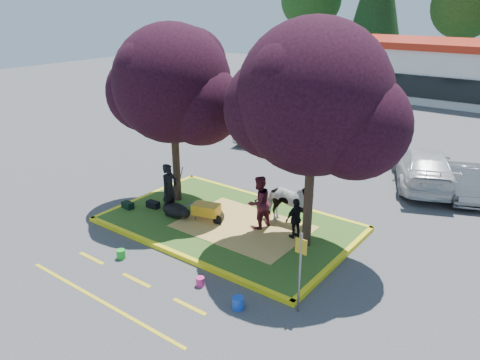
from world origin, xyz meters
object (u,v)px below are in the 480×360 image
Objects in this scene: wheelbarrow at (206,210)px; cow at (288,203)px; bucket_pink at (200,282)px; car_black at (214,124)px; car_silver at (257,130)px; bucket_green at (121,254)px; calf at (175,210)px; sign_post at (300,265)px; bucket_blue at (238,303)px; handler at (169,189)px.

cow is at bearing 14.60° from wheelbarrow.
bucket_pink is 0.07× the size of car_black.
car_silver is at bearing 30.34° from cow.
cow is 6.58× the size of bucket_green.
car_black is at bearing 115.98° from calf.
bucket_green is at bearing -168.81° from sign_post.
sign_post is 16.98m from car_black.
bucket_pink is at bearing -32.92° from car_black.
cow is at bearing 88.39° from bucket_pink.
calf is at bearing 100.39° from bucket_green.
calf is (-3.53, -1.80, -0.55)m from cow.
sign_post is at bearing -24.42° from car_black.
cow is 0.85× the size of sign_post.
car_black is at bearing 41.29° from cow.
car_black is (-6.79, 12.57, 0.46)m from bucket_green.
bucket_pink is (-0.12, -4.36, -0.81)m from cow.
cow is 1.14× the size of wheelbarrow.
bucket_pink is at bearing 172.44° from bucket_blue.
car_black reaches higher than calf.
wheelbarrow is 3.76m from bucket_pink.
car_black is 2.83m from car_silver.
calf is 0.51× the size of sign_post.
bucket_green is (-3.00, -4.70, -0.80)m from cow.
wheelbarrow is at bearing -79.22° from handler.
cow is 10.82m from car_silver.
calf reaches higher than bucket_green.
car_silver is (-6.99, 8.26, -0.33)m from cow.
cow is 5.63m from bucket_green.
wheelbarrow is at bearing 79.79° from bucket_green.
bucket_pink is (-2.70, -0.62, -1.20)m from sign_post.
bucket_blue is (4.85, -2.75, -0.23)m from calf.
cow is at bearing -20.03° from car_black.
bucket_blue is 16.67m from car_black.
handler is 10.49m from car_silver.
calf is 0.30× the size of car_silver.
cow is 1.00× the size of handler.
handler is at bearing 176.67° from wheelbarrow.
wheelbarrow reaches higher than calf.
car_silver reaches higher than bucket_pink.
cow is at bearing -67.41° from handler.
sign_post is (6.41, -2.00, 0.25)m from handler.
car_silver is at bearing 118.55° from bucket_pink.
wheelbarrow is at bearing 110.59° from cow.
bucket_green is at bearing -116.11° from wheelbarrow.
bucket_green is 0.08× the size of car_black.
calf is at bearing 107.11° from cow.
bucket_green is (0.83, -2.96, -0.94)m from handler.
car_silver is (-9.57, 12.00, -0.72)m from sign_post.
wheelbarrow is at bearing 103.65° from car_silver.
handler is at bearing 95.88° from car_silver.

